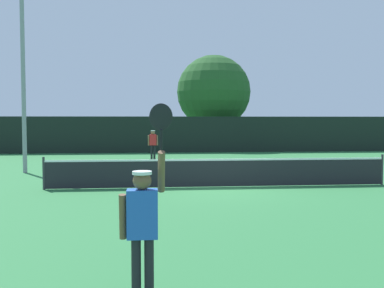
# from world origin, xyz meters

# --- Properties ---
(ground_plane) EXTENTS (120.00, 120.00, 0.00)m
(ground_plane) POSITION_xyz_m (0.00, 0.00, 0.00)
(ground_plane) COLOR #2D723D
(tennis_net) EXTENTS (11.64, 0.08, 1.07)m
(tennis_net) POSITION_xyz_m (0.00, 0.00, 0.51)
(tennis_net) COLOR #232328
(tennis_net) RESTS_ON ground
(perimeter_fence) EXTENTS (39.84, 0.12, 2.50)m
(perimeter_fence) POSITION_xyz_m (0.00, 15.89, 1.25)
(perimeter_fence) COLOR black
(perimeter_fence) RESTS_ON ground
(player_serving) EXTENTS (0.68, 0.39, 2.50)m
(player_serving) POSITION_xyz_m (-2.41, -9.30, 1.09)
(player_serving) COLOR blue
(player_serving) RESTS_ON ground
(player_receiving) EXTENTS (0.57, 0.25, 1.68)m
(player_receiving) POSITION_xyz_m (-2.16, 10.46, 1.03)
(player_receiving) COLOR red
(player_receiving) RESTS_ON ground
(tennis_ball) EXTENTS (0.07, 0.07, 0.07)m
(tennis_ball) POSITION_xyz_m (0.16, 1.58, 0.03)
(tennis_ball) COLOR #CCE033
(tennis_ball) RESTS_ON ground
(light_pole) EXTENTS (1.18, 0.28, 8.60)m
(light_pole) POSITION_xyz_m (-7.68, 4.81, 4.87)
(light_pole) COLOR gray
(light_pole) RESTS_ON ground
(large_tree) EXTENTS (5.71, 5.71, 7.29)m
(large_tree) POSITION_xyz_m (2.64, 19.64, 4.42)
(large_tree) COLOR brown
(large_tree) RESTS_ON ground
(parked_car_near) EXTENTS (2.03, 4.26, 1.69)m
(parked_car_near) POSITION_xyz_m (9.79, 22.07, 0.78)
(parked_car_near) COLOR navy
(parked_car_near) RESTS_ON ground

